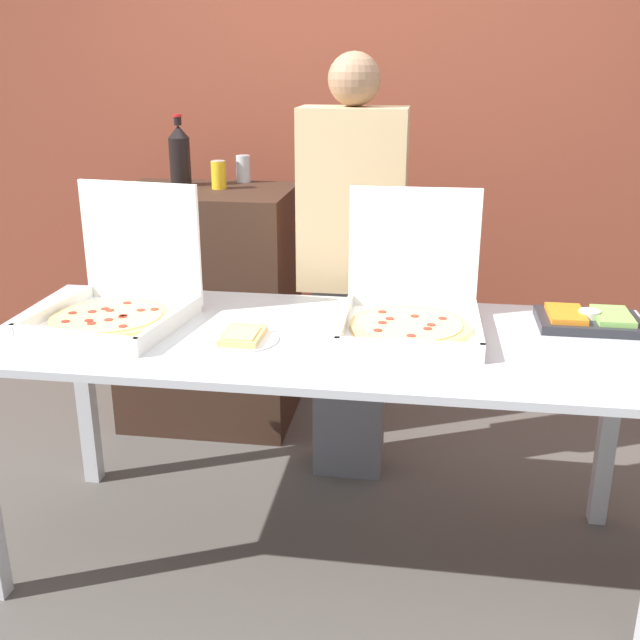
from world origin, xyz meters
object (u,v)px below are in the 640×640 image
(paper_plate_front_right, at_px, (243,337))
(pizza_box_far_left, at_px, (119,299))
(pizza_box_far_right, at_px, (411,307))
(soda_can_colored, at_px, (219,175))
(soda_bottle, at_px, (180,155))
(person_guest_plaid, at_px, (352,269))
(veggie_tray, at_px, (589,320))
(soda_can_silver, at_px, (243,169))

(paper_plate_front_right, bearing_deg, pizza_box_far_left, 165.62)
(pizza_box_far_right, bearing_deg, soda_can_colored, 132.09)
(paper_plate_front_right, relative_size, soda_bottle, 0.69)
(pizza_box_far_right, xyz_separation_m, person_guest_plaid, (-0.25, 0.52, -0.03))
(soda_bottle, height_order, person_guest_plaid, person_guest_plaid)
(pizza_box_far_right, distance_m, veggie_tray, 0.59)
(veggie_tray, bearing_deg, paper_plate_front_right, -164.62)
(pizza_box_far_right, relative_size, soda_bottle, 1.44)
(veggie_tray, height_order, person_guest_plaid, person_guest_plaid)
(pizza_box_far_left, bearing_deg, person_guest_plaid, 47.49)
(pizza_box_far_left, bearing_deg, paper_plate_front_right, -6.66)
(veggie_tray, bearing_deg, soda_can_silver, 143.35)
(soda_can_silver, xyz_separation_m, soda_can_colored, (-0.06, -0.21, 0.00))
(soda_bottle, bearing_deg, veggie_tray, -28.56)
(veggie_tray, distance_m, soda_can_silver, 1.78)
(pizza_box_far_right, bearing_deg, soda_bottle, 135.86)
(soda_bottle, relative_size, soda_can_silver, 2.54)
(person_guest_plaid, bearing_deg, soda_can_silver, -47.63)
(paper_plate_front_right, height_order, soda_bottle, soda_bottle)
(pizza_box_far_left, relative_size, soda_can_colored, 4.09)
(pizza_box_far_left, height_order, paper_plate_front_right, pizza_box_far_left)
(pizza_box_far_left, xyz_separation_m, person_guest_plaid, (0.71, 0.59, -0.03))
(pizza_box_far_left, relative_size, veggie_tray, 1.57)
(pizza_box_far_left, bearing_deg, pizza_box_far_right, 11.73)
(soda_can_silver, bearing_deg, pizza_box_far_left, -95.66)
(pizza_box_far_left, height_order, soda_bottle, soda_bottle)
(pizza_box_far_left, height_order, person_guest_plaid, person_guest_plaid)
(veggie_tray, bearing_deg, pizza_box_far_left, -173.16)
(paper_plate_front_right, xyz_separation_m, person_guest_plaid, (0.26, 0.70, 0.04))
(soda_can_colored, relative_size, person_guest_plaid, 0.07)
(paper_plate_front_right, bearing_deg, pizza_box_far_right, 19.63)
(person_guest_plaid, bearing_deg, pizza_box_far_right, 115.42)
(paper_plate_front_right, distance_m, person_guest_plaid, 0.75)
(veggie_tray, relative_size, soda_can_colored, 2.61)
(person_guest_plaid, bearing_deg, pizza_box_far_left, 39.77)
(pizza_box_far_left, relative_size, soda_can_silver, 4.09)
(pizza_box_far_right, height_order, soda_bottle, soda_bottle)
(soda_can_silver, relative_size, soda_can_colored, 1.00)
(soda_can_silver, bearing_deg, veggie_tray, -36.65)
(pizza_box_far_left, distance_m, person_guest_plaid, 0.92)
(paper_plate_front_right, bearing_deg, person_guest_plaid, 69.66)
(soda_bottle, distance_m, soda_can_silver, 0.30)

